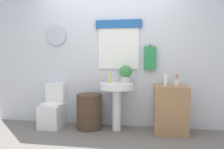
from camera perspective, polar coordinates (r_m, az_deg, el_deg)
name	(u,v)px	position (r m, az deg, el deg)	size (l,w,h in m)	color
back_wall	(111,53)	(3.90, -0.33, 5.67)	(4.40, 0.18, 2.60)	silver
toilet	(53,110)	(4.05, -15.19, -8.94)	(0.38, 0.51, 0.78)	white
laundry_hamper	(89,111)	(3.79, -6.07, -9.65)	(0.43, 0.43, 0.60)	#4C3828
pedestal_sink	(117,94)	(3.63, 1.23, -5.17)	(0.56, 0.56, 0.80)	white
faucet	(118,79)	(3.72, 1.49, -1.31)	(0.03, 0.03, 0.10)	silver
wooden_cabinet	(171,109)	(3.67, 15.19, -8.86)	(0.52, 0.44, 0.78)	#9E754C
soap_bottle	(110,78)	(3.66, -0.51, -0.93)	(0.05, 0.05, 0.16)	#DBD166
potted_plant	(125,73)	(3.63, 3.56, 0.38)	(0.21, 0.21, 0.30)	beige
lotion_bottle	(166,80)	(3.54, 13.95, -1.31)	(0.05, 0.05, 0.20)	white
toothbrush_cup	(177,82)	(3.62, 16.75, -1.96)	(0.08, 0.08, 0.19)	silver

